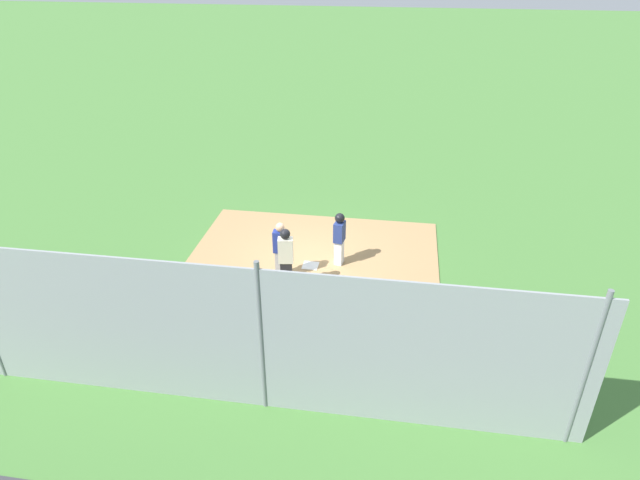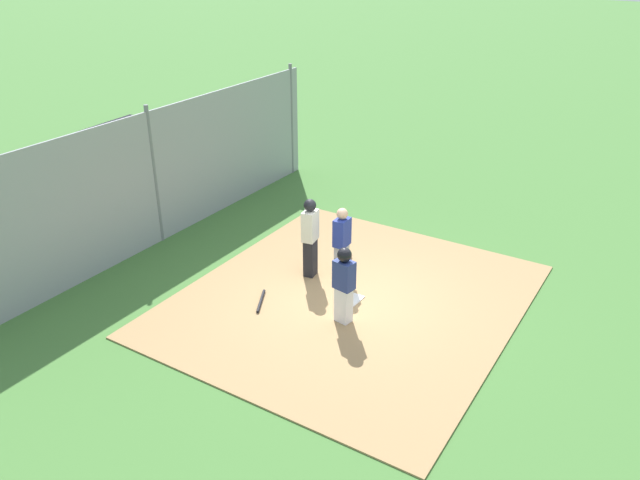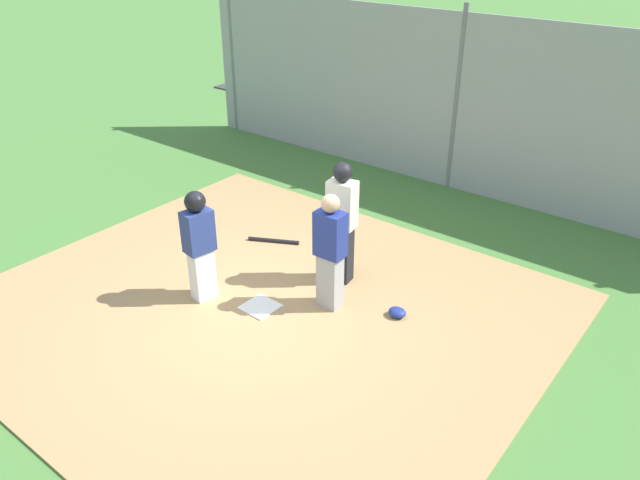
% 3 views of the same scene
% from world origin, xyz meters
% --- Properties ---
extents(ground_plane, '(140.00, 140.00, 0.00)m').
position_xyz_m(ground_plane, '(0.00, 0.00, 0.00)').
color(ground_plane, '#477A38').
extents(dirt_infield, '(7.20, 6.40, 0.03)m').
position_xyz_m(dirt_infield, '(0.00, 0.00, 0.01)').
color(dirt_infield, '#A88456').
rests_on(dirt_infield, ground_plane).
extents(home_plate, '(0.45, 0.45, 0.02)m').
position_xyz_m(home_plate, '(0.00, 0.00, 0.04)').
color(home_plate, white).
rests_on(home_plate, dirt_infield).
extents(catcher, '(0.39, 0.27, 1.63)m').
position_xyz_m(catcher, '(-0.69, -0.62, 0.87)').
color(catcher, '#9E9EA3').
rests_on(catcher, dirt_infield).
extents(umpire, '(0.42, 0.32, 1.79)m').
position_xyz_m(umpire, '(-0.42, -1.25, 0.98)').
color(umpire, black).
rests_on(umpire, dirt_infield).
extents(runner, '(0.32, 0.42, 1.58)m').
position_xyz_m(runner, '(0.78, 0.28, 0.92)').
color(runner, silver).
rests_on(runner, dirt_infield).
extents(baseball_bat, '(0.76, 0.43, 0.06)m').
position_xyz_m(baseball_bat, '(1.09, -1.48, 0.06)').
color(baseball_bat, black).
rests_on(baseball_bat, dirt_infield).
extents(catcher_mask, '(0.24, 0.20, 0.12)m').
position_xyz_m(catcher_mask, '(-1.55, -0.96, 0.09)').
color(catcher_mask, navy).
rests_on(catcher_mask, dirt_infield).
extents(backstop_fence, '(12.00, 0.10, 3.35)m').
position_xyz_m(backstop_fence, '(0.00, -5.31, 1.60)').
color(backstop_fence, '#93999E').
rests_on(backstop_fence, ground_plane).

